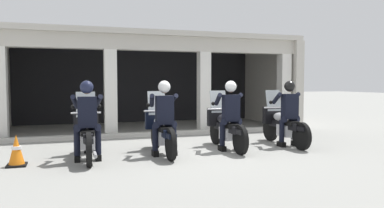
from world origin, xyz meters
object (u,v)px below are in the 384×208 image
(motorcycle_center_left, at_px, (161,130))
(traffic_cone_flank, at_px, (16,151))
(motorcycle_far_left, at_px, (87,134))
(police_officer_center_right, at_px, (230,109))
(police_officer_center_left, at_px, (164,111))
(police_officer_far_left, at_px, (87,114))
(motorcycle_far_right, at_px, (282,124))
(motorcycle_center_right, at_px, (225,127))
(police_officer_far_right, at_px, (289,108))

(motorcycle_center_left, bearing_deg, traffic_cone_flank, 179.25)
(motorcycle_far_left, distance_m, traffic_cone_flank, 1.34)
(motorcycle_center_left, distance_m, police_officer_center_right, 1.63)
(motorcycle_center_left, bearing_deg, police_officer_center_left, -99.00)
(police_officer_far_left, xyz_separation_m, motorcycle_center_left, (1.57, 0.34, -0.44))
(police_officer_center_right, distance_m, motorcycle_far_right, 1.66)
(motorcycle_center_right, bearing_deg, motorcycle_center_left, 177.47)
(police_officer_far_left, relative_size, traffic_cone_flank, 2.69)
(motorcycle_far_right, xyz_separation_m, traffic_cone_flank, (-5.97, -0.56, -0.21))
(police_officer_center_right, bearing_deg, police_officer_far_right, -4.40)
(motorcycle_center_right, bearing_deg, motorcycle_far_right, -4.40)
(police_officer_center_right, bearing_deg, traffic_cone_flank, 176.47)
(motorcycle_center_left, relative_size, traffic_cone_flank, 3.46)
(police_officer_far_right, bearing_deg, motorcycle_center_left, 165.77)
(police_officer_center_right, bearing_deg, motorcycle_center_right, 83.34)
(traffic_cone_flank, bearing_deg, police_officer_far_left, 2.75)
(police_officer_far_left, height_order, police_officer_center_right, same)
(motorcycle_center_left, height_order, traffic_cone_flank, motorcycle_center_left)
(motorcycle_far_left, relative_size, police_officer_center_left, 1.29)
(police_officer_center_left, bearing_deg, traffic_cone_flank, 173.57)
(motorcycle_far_left, height_order, police_officer_center_left, police_officer_center_left)
(motorcycle_far_right, bearing_deg, traffic_cone_flank, 173.38)
(motorcycle_center_right, height_order, traffic_cone_flank, motorcycle_center_right)
(motorcycle_center_left, relative_size, police_officer_center_left, 1.29)
(motorcycle_far_left, height_order, police_officer_center_right, police_officer_center_right)
(police_officer_center_right, relative_size, police_officer_far_right, 1.00)
(police_officer_far_left, xyz_separation_m, motorcycle_far_right, (4.70, 0.50, -0.44))
(motorcycle_center_left, xyz_separation_m, police_officer_center_right, (1.56, -0.18, 0.44))
(motorcycle_center_right, bearing_deg, motorcycle_far_left, 176.52)
(motorcycle_far_left, xyz_separation_m, motorcycle_center_left, (1.56, 0.05, 0.00))
(motorcycle_far_right, bearing_deg, motorcycle_center_right, 170.02)
(motorcycle_center_left, bearing_deg, police_officer_far_left, -176.59)
(motorcycle_center_left, height_order, motorcycle_far_right, same)
(police_officer_far_left, distance_m, traffic_cone_flank, 1.43)
(police_officer_far_left, bearing_deg, motorcycle_center_right, -3.21)
(police_officer_far_left, relative_size, motorcycle_center_left, 0.78)
(police_officer_far_left, distance_m, police_officer_far_right, 4.70)
(police_officer_far_left, distance_m, motorcycle_center_right, 3.19)
(motorcycle_center_right, bearing_deg, police_officer_center_left, -172.44)
(motorcycle_center_left, relative_size, police_officer_far_right, 1.29)
(police_officer_far_left, distance_m, police_officer_center_right, 3.13)
(motorcycle_center_right, bearing_deg, police_officer_far_right, -14.73)
(motorcycle_center_left, distance_m, police_officer_center_left, 0.52)
(motorcycle_far_left, height_order, motorcycle_center_left, same)
(police_officer_center_left, bearing_deg, police_officer_far_right, -5.82)
(motorcycle_far_left, xyz_separation_m, police_officer_center_right, (3.13, -0.12, 0.44))
(police_officer_center_left, height_order, police_officer_center_right, same)
(police_officer_far_left, distance_m, police_officer_center_left, 1.57)
(police_officer_far_right, bearing_deg, police_officer_center_right, 170.02)
(motorcycle_center_left, xyz_separation_m, police_officer_far_right, (3.13, -0.12, 0.44))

